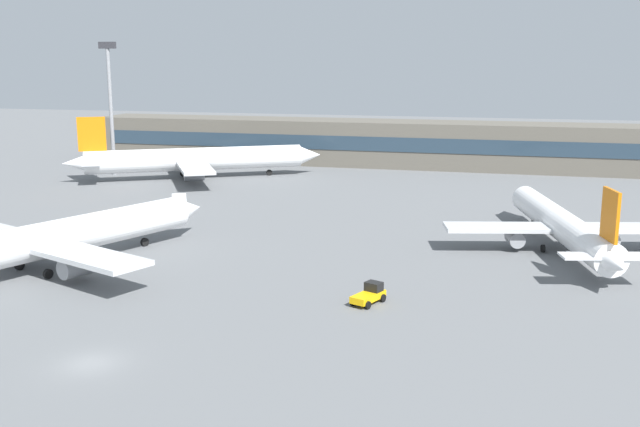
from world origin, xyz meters
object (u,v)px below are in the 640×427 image
(airplane_far, at_px, (197,159))
(airplane_mid, at_px, (559,224))
(airplane_near, at_px, (51,239))
(floodlight_tower_west, at_px, (110,98))
(service_van_white, at_px, (179,203))
(baggage_tug_yellow, at_px, (370,294))

(airplane_far, bearing_deg, airplane_mid, -30.74)
(airplane_near, height_order, airplane_far, airplane_far)
(airplane_mid, bearing_deg, floodlight_tower_west, 154.93)
(floodlight_tower_west, bearing_deg, service_van_white, -46.43)
(airplane_mid, bearing_deg, airplane_far, 149.26)
(airplane_near, xyz_separation_m, baggage_tug_yellow, (33.24, -2.11, -2.35))
(service_van_white, bearing_deg, floodlight_tower_west, 133.57)
(airplane_mid, height_order, baggage_tug_yellow, airplane_mid)
(airplane_near, height_order, floodlight_tower_west, floodlight_tower_west)
(airplane_far, height_order, service_van_white, airplane_far)
(airplane_near, relative_size, airplane_mid, 1.07)
(airplane_near, bearing_deg, service_van_white, 91.08)
(airplane_near, xyz_separation_m, airplane_far, (-10.18, 58.29, 0.35))
(airplane_far, bearing_deg, baggage_tug_yellow, -54.28)
(airplane_near, bearing_deg, airplane_far, 99.91)
(airplane_mid, relative_size, baggage_tug_yellow, 9.52)
(airplane_near, xyz_separation_m, service_van_white, (-0.57, 30.55, -2.03))
(service_van_white, bearing_deg, baggage_tug_yellow, -44.00)
(baggage_tug_yellow, relative_size, floodlight_tower_west, 0.16)
(airplane_mid, height_order, service_van_white, airplane_mid)
(airplane_near, relative_size, floodlight_tower_west, 1.64)
(airplane_far, xyz_separation_m, floodlight_tower_west, (-17.09, 0.33, 10.63))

